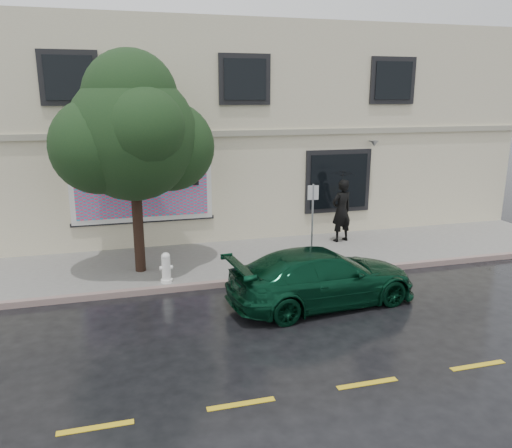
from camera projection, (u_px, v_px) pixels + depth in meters
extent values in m
plane|color=black|center=(297.00, 303.00, 11.71)|extent=(90.00, 90.00, 0.00)
cube|color=gray|center=(260.00, 258.00, 14.73)|extent=(20.00, 3.50, 0.15)
cube|color=gray|center=(278.00, 278.00, 13.09)|extent=(20.00, 0.18, 0.16)
cube|color=gold|center=(367.00, 383.00, 8.44)|extent=(19.00, 0.12, 0.01)
cube|color=beige|center=(220.00, 128.00, 19.24)|extent=(20.00, 8.00, 7.00)
cube|color=#9E9984|center=(245.00, 133.00, 15.44)|extent=(20.00, 0.12, 0.18)
cube|color=black|center=(338.00, 181.00, 16.67)|extent=(2.30, 0.10, 2.10)
cube|color=black|center=(339.00, 181.00, 16.61)|extent=(2.00, 0.05, 1.80)
cube|color=black|center=(69.00, 78.00, 13.71)|extent=(1.30, 0.05, 1.20)
cube|color=black|center=(245.00, 79.00, 14.98)|extent=(1.30, 0.05, 1.20)
cube|color=black|center=(394.00, 81.00, 16.26)|extent=(1.30, 0.05, 1.20)
cube|color=white|center=(142.00, 187.00, 14.98)|extent=(4.20, 0.06, 2.10)
cube|color=#F2356C|center=(142.00, 188.00, 14.95)|extent=(3.90, 0.04, 1.80)
cube|color=black|center=(144.00, 221.00, 15.27)|extent=(4.30, 0.10, 0.10)
cube|color=black|center=(140.00, 152.00, 14.75)|extent=(4.30, 0.10, 0.10)
cube|color=black|center=(142.00, 183.00, 14.88)|extent=(3.40, 0.02, 0.28)
imported|color=#08341F|center=(322.00, 277.00, 11.56)|extent=(4.66, 2.45, 1.30)
imported|color=black|center=(341.00, 211.00, 15.94)|extent=(0.83, 0.65, 2.02)
imported|color=black|center=(343.00, 169.00, 15.60)|extent=(1.12, 1.12, 0.63)
cylinder|color=black|center=(138.00, 225.00, 13.14)|extent=(0.27, 0.27, 2.53)
sphere|color=black|center=(133.00, 136.00, 12.55)|extent=(3.27, 3.27, 3.27)
cylinder|color=white|center=(167.00, 280.00, 12.61)|extent=(0.30, 0.30, 0.08)
cylinder|color=white|center=(166.00, 269.00, 12.54)|extent=(0.22, 0.22, 0.56)
sphere|color=white|center=(166.00, 257.00, 12.46)|extent=(0.22, 0.22, 0.22)
cylinder|color=white|center=(166.00, 268.00, 12.53)|extent=(0.32, 0.10, 0.10)
cylinder|color=#9CA0A5|center=(312.00, 228.00, 13.22)|extent=(0.05, 0.05, 2.35)
cube|color=silver|center=(313.00, 193.00, 12.98)|extent=(0.29, 0.06, 0.38)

